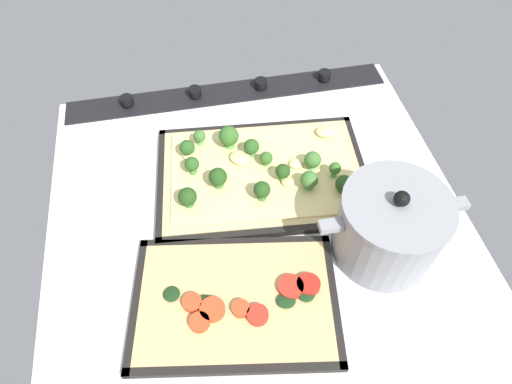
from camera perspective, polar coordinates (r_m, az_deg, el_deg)
ground_plane at (r=82.03cm, az=0.09°, el=-2.96°), size 74.08×72.29×3.00cm
stove_control_panel at (r=102.32cm, az=-3.55°, el=12.73°), size 71.11×7.00×2.60cm
baking_tray_front at (r=85.16cm, az=0.83°, el=2.04°), size 41.95×30.54×1.30cm
broccoli_pizza at (r=83.95cm, az=0.56°, el=2.74°), size 39.34×27.93×6.05cm
baking_tray_back at (r=71.92cm, az=-2.66°, el=-13.82°), size 35.23×27.08×1.30cm
veggie_pizza_back at (r=71.21cm, az=-2.41°, el=-13.66°), size 32.47×24.31×1.90cm
cooking_pot at (r=74.12cm, az=16.70°, el=-4.32°), size 23.96×17.10×15.40cm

